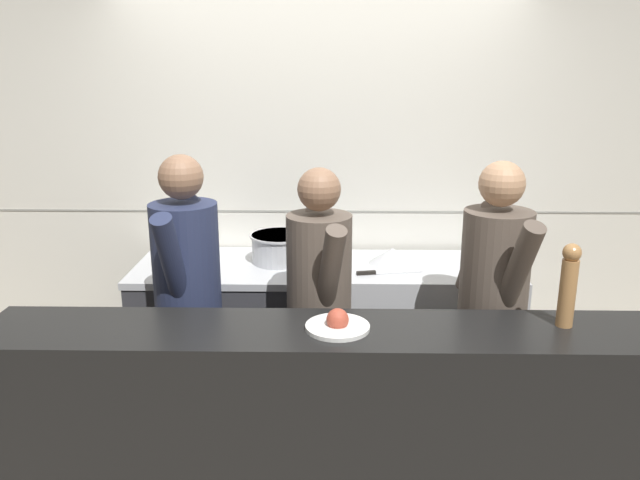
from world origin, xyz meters
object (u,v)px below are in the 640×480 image
at_px(oven_range, 229,334).
at_px(stock_pot, 190,248).
at_px(chef_sous, 319,307).
at_px(chef_line, 492,307).
at_px(chef_head_cook, 188,298).
at_px(plated_dish_main, 338,324).
at_px(sauce_pot, 280,247).
at_px(chefs_knife, 384,272).
at_px(pepper_mill, 568,284).
at_px(mixing_bowl_steel, 392,256).

distance_m(oven_range, stock_pot, 0.59).
height_order(chef_sous, chef_line, chef_line).
bearing_deg(chef_head_cook, plated_dish_main, -30.44).
distance_m(plated_dish_main, chef_line, 0.89).
xyz_separation_m(sauce_pot, chefs_knife, (0.61, -0.20, -0.09)).
xyz_separation_m(plated_dish_main, pepper_mill, (0.97, 0.05, 0.17)).
bearing_deg(chefs_knife, sauce_pot, 162.03).
height_order(sauce_pot, chef_sous, chef_sous).
xyz_separation_m(mixing_bowl_steel, chef_line, (0.43, -0.70, -0.05)).
bearing_deg(plated_dish_main, chef_line, 30.57).
distance_m(mixing_bowl_steel, pepper_mill, 1.28).
bearing_deg(stock_pot, chef_head_cook, -78.76).
bearing_deg(stock_pot, sauce_pot, 1.03).
bearing_deg(oven_range, mixing_bowl_steel, 2.66).
relative_size(chefs_knife, chef_head_cook, 0.23).
height_order(oven_range, mixing_bowl_steel, mixing_bowl_steel).
relative_size(stock_pot, mixing_bowl_steel, 0.97).
relative_size(oven_range, plated_dish_main, 3.90).
distance_m(stock_pot, pepper_mill, 2.15).
height_order(plated_dish_main, chef_head_cook, chef_head_cook).
bearing_deg(pepper_mill, stock_pot, 149.34).
bearing_deg(oven_range, chefs_knife, -8.90).
relative_size(sauce_pot, plated_dish_main, 1.30).
height_order(oven_range, chef_sous, chef_sous).
height_order(sauce_pot, chef_head_cook, chef_head_cook).
bearing_deg(stock_pot, mixing_bowl_steel, 0.17).
distance_m(plated_dish_main, chef_sous, 0.52).
bearing_deg(stock_pot, chef_sous, -39.29).
height_order(plated_dish_main, chef_line, chef_line).
distance_m(stock_pot, plated_dish_main, 1.44).
height_order(sauce_pot, plated_dish_main, sauce_pot).
xyz_separation_m(chef_head_cook, chef_line, (1.52, -0.07, -0.01)).
distance_m(oven_range, chef_sous, 0.93).
bearing_deg(chef_sous, chef_line, -19.36).
xyz_separation_m(pepper_mill, chef_line, (-0.20, 0.40, -0.27)).
xyz_separation_m(stock_pot, chef_line, (1.64, -0.70, -0.09)).
distance_m(stock_pot, chef_head_cook, 0.64).
relative_size(chefs_knife, plated_dish_main, 1.41).
bearing_deg(mixing_bowl_steel, stock_pot, -179.83).
bearing_deg(plated_dish_main, chef_head_cook, 145.20).
xyz_separation_m(stock_pot, plated_dish_main, (0.88, -1.15, 0.01)).
relative_size(chefs_knife, chef_sous, 0.24).
height_order(mixing_bowl_steel, chef_head_cook, chef_head_cook).
distance_m(stock_pot, chefs_knife, 1.17).
bearing_deg(chef_head_cook, chef_line, 1.66).
distance_m(mixing_bowl_steel, plated_dish_main, 1.20).
relative_size(sauce_pot, chefs_knife, 0.92).
xyz_separation_m(plated_dish_main, chef_sous, (-0.09, 0.50, -0.12)).
bearing_deg(chef_line, chef_head_cook, 163.60).
height_order(plated_dish_main, chef_sous, chef_sous).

